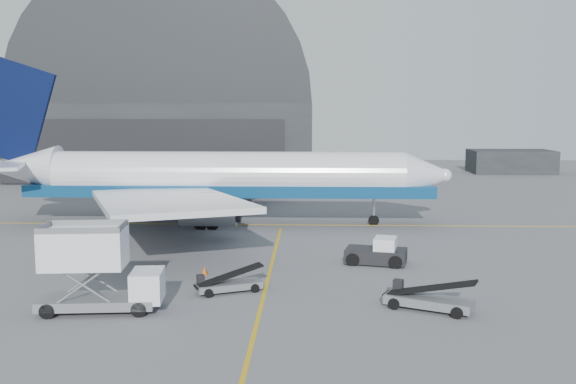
{
  "coord_description": "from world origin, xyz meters",
  "views": [
    {
      "loc": [
        2.82,
        -41.65,
        11.35
      ],
      "look_at": [
        0.97,
        10.42,
        4.5
      ],
      "focal_mm": 40.0,
      "sensor_mm": 36.0,
      "label": 1
    }
  ],
  "objects_px": {
    "catering_truck": "(96,270)",
    "belt_loader_b": "(428,299)",
    "belt_loader_a": "(228,284)",
    "airliner": "(210,177)",
    "pushback_tug": "(378,253)"
  },
  "relations": [
    {
      "from": "catering_truck",
      "to": "pushback_tug",
      "type": "bearing_deg",
      "value": 29.22
    },
    {
      "from": "airliner",
      "to": "catering_truck",
      "type": "distance_m",
      "value": 27.74
    },
    {
      "from": "catering_truck",
      "to": "belt_loader_b",
      "type": "bearing_deg",
      "value": -2.73
    },
    {
      "from": "catering_truck",
      "to": "belt_loader_b",
      "type": "distance_m",
      "value": 18.73
    },
    {
      "from": "airliner",
      "to": "belt_loader_a",
      "type": "bearing_deg",
      "value": -78.64
    },
    {
      "from": "catering_truck",
      "to": "belt_loader_a",
      "type": "distance_m",
      "value": 8.17
    },
    {
      "from": "airliner",
      "to": "belt_loader_b",
      "type": "distance_m",
      "value": 31.58
    },
    {
      "from": "catering_truck",
      "to": "belt_loader_a",
      "type": "height_order",
      "value": "catering_truck"
    },
    {
      "from": "catering_truck",
      "to": "belt_loader_a",
      "type": "relative_size",
      "value": 1.63
    },
    {
      "from": "airliner",
      "to": "belt_loader_a",
      "type": "distance_m",
      "value": 24.37
    },
    {
      "from": "catering_truck",
      "to": "belt_loader_b",
      "type": "height_order",
      "value": "catering_truck"
    },
    {
      "from": "belt_loader_a",
      "to": "belt_loader_b",
      "type": "bearing_deg",
      "value": -38.3
    },
    {
      "from": "catering_truck",
      "to": "belt_loader_b",
      "type": "relative_size",
      "value": 1.36
    },
    {
      "from": "airliner",
      "to": "pushback_tug",
      "type": "relative_size",
      "value": 9.78
    },
    {
      "from": "pushback_tug",
      "to": "belt_loader_b",
      "type": "height_order",
      "value": "belt_loader_b"
    }
  ]
}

